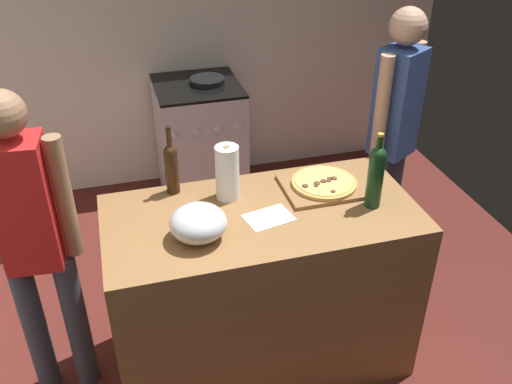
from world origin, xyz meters
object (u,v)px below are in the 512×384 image
object	(u,v)px
mixing_bowl	(198,223)
wine_bottle_clear	(376,174)
stove	(200,142)
person_in_stripes	(33,238)
person_in_red	(393,131)
wine_bottle_amber	(171,166)
pizza	(324,183)
paper_towel_roll	(227,173)

from	to	relation	value
mixing_bowl	wine_bottle_clear	distance (m)	0.83
mixing_bowl	wine_bottle_clear	bearing A→B (deg)	2.28
mixing_bowl	stove	bearing A→B (deg)	79.79
stove	person_in_stripes	size ratio (longest dim) A/B	0.60
person_in_stripes	person_in_red	distance (m)	2.01
wine_bottle_amber	stove	xyz separation A→B (m)	(0.38, 1.41, -0.61)
pizza	wine_bottle_amber	world-z (taller)	wine_bottle_amber
person_in_red	stove	bearing A→B (deg)	129.41
wine_bottle_clear	person_in_red	distance (m)	0.78
wine_bottle_clear	person_in_stripes	size ratio (longest dim) A/B	0.23
wine_bottle_clear	person_in_red	xyz separation A→B (m)	(0.44, 0.64, -0.14)
mixing_bowl	wine_bottle_amber	world-z (taller)	wine_bottle_amber
wine_bottle_clear	person_in_stripes	bearing A→B (deg)	173.63
pizza	mixing_bowl	size ratio (longest dim) A/B	1.30
mixing_bowl	stove	xyz separation A→B (m)	(0.33, 1.81, -0.55)
pizza	paper_towel_roll	size ratio (longest dim) A/B	1.17
pizza	person_in_stripes	world-z (taller)	person_in_stripes
wine_bottle_amber	wine_bottle_clear	xyz separation A→B (m)	(0.88, -0.37, 0.03)
stove	paper_towel_roll	bearing A→B (deg)	-94.91
wine_bottle_clear	stove	size ratio (longest dim) A/B	0.39
person_in_stripes	wine_bottle_amber	bearing A→B (deg)	17.46
wine_bottle_amber	stove	bearing A→B (deg)	75.05
paper_towel_roll	wine_bottle_amber	distance (m)	0.27
wine_bottle_amber	mixing_bowl	bearing A→B (deg)	-83.04
paper_towel_roll	person_in_stripes	bearing A→B (deg)	-174.71
stove	person_in_red	distance (m)	1.56
paper_towel_roll	stove	bearing A→B (deg)	85.09
pizza	wine_bottle_amber	size ratio (longest dim) A/B	0.92
wine_bottle_amber	paper_towel_roll	bearing A→B (deg)	-26.08
wine_bottle_clear	wine_bottle_amber	bearing A→B (deg)	157.06
wine_bottle_amber	stove	world-z (taller)	wine_bottle_amber
person_in_stripes	person_in_red	xyz separation A→B (m)	(1.96, 0.47, 0.04)
paper_towel_roll	wine_bottle_clear	bearing A→B (deg)	-21.68
person_in_red	pizza	bearing A→B (deg)	-144.20
paper_towel_roll	pizza	bearing A→B (deg)	-5.71
person_in_red	wine_bottle_amber	bearing A→B (deg)	-168.64
mixing_bowl	paper_towel_roll	size ratio (longest dim) A/B	0.90
wine_bottle_clear	stove	world-z (taller)	wine_bottle_clear
pizza	person_in_red	bearing A→B (deg)	35.80
wine_bottle_clear	paper_towel_roll	bearing A→B (deg)	158.32
stove	mixing_bowl	bearing A→B (deg)	-100.21
wine_bottle_clear	stove	xyz separation A→B (m)	(-0.50, 1.78, -0.64)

